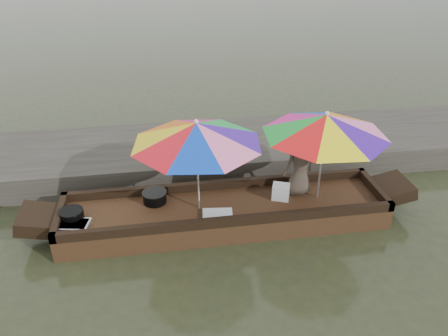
{
  "coord_description": "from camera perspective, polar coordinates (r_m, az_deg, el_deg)",
  "views": [
    {
      "loc": [
        -0.96,
        -5.9,
        4.36
      ],
      "look_at": [
        0.0,
        0.1,
        1.0
      ],
      "focal_mm": 35.0,
      "sensor_mm": 36.0,
      "label": 1
    }
  ],
  "objects": [
    {
      "name": "water",
      "position": [
        7.4,
        0.12,
        -7.17
      ],
      "size": [
        80.0,
        80.0,
        0.0
      ],
      "primitive_type": "plane",
      "color": "#272C1B",
      "rests_on": "ground"
    },
    {
      "name": "dock",
      "position": [
        9.13,
        -2.08,
        2.18
      ],
      "size": [
        22.0,
        2.2,
        0.5
      ],
      "primitive_type": "cube",
      "color": "#2D2B26",
      "rests_on": "ground"
    },
    {
      "name": "boat_hull",
      "position": [
        7.29,
        0.12,
        -6.06
      ],
      "size": [
        5.32,
        1.2,
        0.35
      ],
      "primitive_type": "cube",
      "color": "black",
      "rests_on": "water"
    },
    {
      "name": "cooking_pot",
      "position": [
        7.19,
        -19.25,
        -5.9
      ],
      "size": [
        0.36,
        0.36,
        0.19
      ],
      "primitive_type": "cylinder",
      "color": "black",
      "rests_on": "boat_hull"
    },
    {
      "name": "tray_crayfish",
      "position": [
        7.04,
        -19.01,
        -7.15
      ],
      "size": [
        0.52,
        0.41,
        0.09
      ],
      "primitive_type": "cube",
      "rotation": [
        0.0,
        0.0,
        -0.2
      ],
      "color": "silver",
      "rests_on": "boat_hull"
    },
    {
      "name": "tray_scallop",
      "position": [
        6.91,
        -0.84,
        -6.19
      ],
      "size": [
        0.5,
        0.37,
        0.06
      ],
      "primitive_type": "cube",
      "rotation": [
        0.0,
        0.0,
        -0.11
      ],
      "color": "silver",
      "rests_on": "boat_hull"
    },
    {
      "name": "charcoal_grill",
      "position": [
        7.32,
        -9.05,
        -3.82
      ],
      "size": [
        0.38,
        0.38,
        0.18
      ],
      "primitive_type": "cylinder",
      "color": "black",
      "rests_on": "boat_hull"
    },
    {
      "name": "supply_bag",
      "position": [
        7.37,
        7.44,
        -3.09
      ],
      "size": [
        0.34,
        0.31,
        0.26
      ],
      "primitive_type": "cube",
      "rotation": [
        0.0,
        0.0,
        -0.37
      ],
      "color": "silver",
      "rests_on": "boat_hull"
    },
    {
      "name": "vendor",
      "position": [
        7.36,
        9.91,
        0.54
      ],
      "size": [
        0.62,
        0.47,
        1.12
      ],
      "primitive_type": "imported",
      "rotation": [
        0.0,
        0.0,
        3.37
      ],
      "color": "#43392F",
      "rests_on": "boat_hull"
    },
    {
      "name": "umbrella_bow",
      "position": [
        6.75,
        -3.46,
        0.25
      ],
      "size": [
        2.49,
        2.49,
        1.55
      ],
      "primitive_type": null,
      "rotation": [
        0.0,
        0.0,
        0.27
      ],
      "color": "green",
      "rests_on": "boat_hull"
    },
    {
      "name": "umbrella_stern",
      "position": [
        7.19,
        12.67,
        1.45
      ],
      "size": [
        2.53,
        2.53,
        1.55
      ],
      "primitive_type": null,
      "rotation": [
        0.0,
        0.0,
        0.32
      ],
      "color": "orange",
      "rests_on": "boat_hull"
    }
  ]
}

